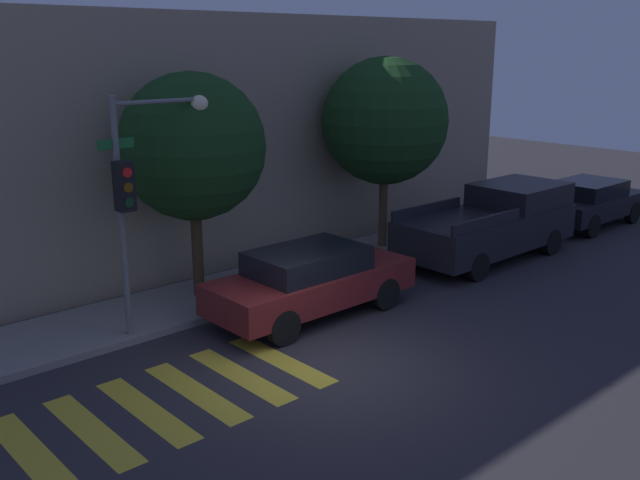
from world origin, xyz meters
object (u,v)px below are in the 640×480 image
Objects in this scene: pickup_truck at (493,222)px; sedan_middle at (588,201)px; traffic_light_pole at (143,174)px; tree_midblock at (385,121)px; tree_near_corner at (193,147)px; sedan_near_corner at (311,280)px.

pickup_truck is 5.13m from sedan_middle.
traffic_light_pole is 0.89× the size of tree_midblock.
sedan_middle is 0.85× the size of tree_near_corner.
sedan_near_corner is at bearing 180.00° from sedan_middle.
traffic_light_pole is at bearing -147.99° from tree_near_corner.
traffic_light_pole reaches higher than sedan_near_corner.
tree_near_corner is (-7.66, 2.39, 2.47)m from pickup_truck.
sedan_near_corner is at bearing -153.28° from tree_midblock.
pickup_truck is 1.26× the size of sedan_middle.
pickup_truck is at bearing -0.00° from sedan_near_corner.
traffic_light_pole is at bearing -171.76° from tree_midblock.
traffic_light_pole is 9.80m from pickup_truck.
sedan_middle is (14.58, -1.27, -2.44)m from traffic_light_pole.
tree_midblock is (4.74, 2.39, 2.76)m from sedan_near_corner.
sedan_middle is (11.58, 0.00, -0.02)m from sedan_near_corner.
sedan_near_corner is 6.46m from pickup_truck.
sedan_near_corner is 0.87× the size of tree_midblock.
traffic_light_pole reaches higher than sedan_middle.
pickup_truck is (6.46, -0.00, 0.16)m from sedan_near_corner.
tree_near_corner is at bearing 162.70° from pickup_truck.
pickup_truck is at bearing -17.30° from tree_near_corner.
tree_midblock is (-1.72, 2.39, 2.60)m from pickup_truck.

